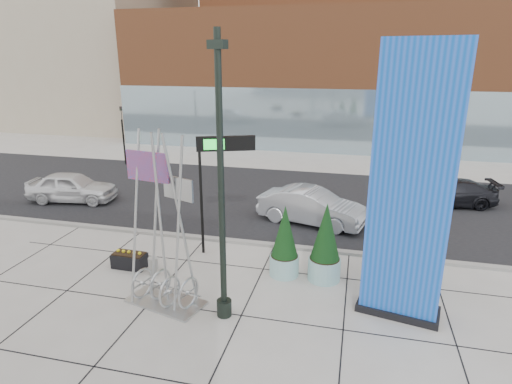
% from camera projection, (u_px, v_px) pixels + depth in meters
% --- Properties ---
extents(ground, '(160.00, 160.00, 0.00)m').
position_uv_depth(ground, '(220.00, 294.00, 13.95)').
color(ground, '#9E9991').
rests_on(ground, ground).
extents(street_asphalt, '(80.00, 12.00, 0.02)m').
position_uv_depth(street_asphalt, '(278.00, 199.00, 23.20)').
color(street_asphalt, black).
rests_on(street_asphalt, ground).
extents(curb_edge, '(80.00, 0.30, 0.12)m').
position_uv_depth(curb_edge, '(250.00, 243.00, 17.63)').
color(curb_edge, gray).
rests_on(curb_edge, ground).
extents(tower_podium, '(34.00, 10.00, 11.00)m').
position_uv_depth(tower_podium, '(327.00, 79.00, 37.04)').
color(tower_podium, brown).
rests_on(tower_podium, ground).
extents(tower_glass_front, '(34.00, 0.60, 5.00)m').
position_uv_depth(tower_glass_front, '(320.00, 121.00, 33.51)').
color(tower_glass_front, '#8CA5B2').
rests_on(tower_glass_front, ground).
extents(blue_pylon, '(2.53, 1.51, 7.88)m').
position_uv_depth(blue_pylon, '(411.00, 193.00, 11.81)').
color(blue_pylon, blue).
rests_on(blue_pylon, ground).
extents(lamp_post, '(0.55, 0.45, 8.10)m').
position_uv_depth(lamp_post, '(222.00, 212.00, 11.81)').
color(lamp_post, black).
rests_on(lamp_post, ground).
extents(public_art_sculpture, '(2.64, 1.78, 5.48)m').
position_uv_depth(public_art_sculpture, '(164.00, 261.00, 13.03)').
color(public_art_sculpture, '#B3B7B8').
rests_on(public_art_sculpture, ground).
extents(concrete_bollard, '(0.33, 0.33, 0.65)m').
position_uv_depth(concrete_bollard, '(153.00, 266.00, 15.10)').
color(concrete_bollard, gray).
rests_on(concrete_bollard, ground).
extents(overhead_street_sign, '(2.10, 0.95, 4.62)m').
position_uv_depth(overhead_street_sign, '(220.00, 156.00, 15.51)').
color(overhead_street_sign, black).
rests_on(overhead_street_sign, ground).
extents(round_planter_east, '(1.00, 1.00, 2.50)m').
position_uv_depth(round_planter_east, '(419.00, 249.00, 14.48)').
color(round_planter_east, '#8EBFBF').
rests_on(round_planter_east, ground).
extents(round_planter_mid, '(1.12, 1.12, 2.80)m').
position_uv_depth(round_planter_mid, '(325.00, 244.00, 14.49)').
color(round_planter_mid, '#8EBFBF').
rests_on(round_planter_mid, ground).
extents(round_planter_west, '(1.04, 1.04, 2.59)m').
position_uv_depth(round_planter_west, '(285.00, 243.00, 14.84)').
color(round_planter_west, '#8EBFBF').
rests_on(round_planter_west, ground).
extents(box_planter_north, '(1.25, 0.65, 0.68)m').
position_uv_depth(box_planter_north, '(130.00, 259.00, 15.63)').
color(box_planter_north, black).
rests_on(box_planter_north, ground).
extents(car_white_west, '(4.80, 2.46, 1.56)m').
position_uv_depth(car_white_west, '(72.00, 187.00, 22.59)').
color(car_white_west, silver).
rests_on(car_white_west, ground).
extents(car_silver_mid, '(5.18, 2.89, 1.62)m').
position_uv_depth(car_silver_mid, '(311.00, 207.00, 19.60)').
color(car_silver_mid, '#B3B5BB').
rests_on(car_silver_mid, ground).
extents(car_dark_east, '(4.85, 2.57, 1.34)m').
position_uv_depth(car_dark_east, '(449.00, 193.00, 22.03)').
color(car_dark_east, black).
rests_on(car_dark_east, ground).
extents(traffic_signal, '(0.15, 0.18, 4.10)m').
position_uv_depth(traffic_signal, '(123.00, 132.00, 29.82)').
color(traffic_signal, black).
rests_on(traffic_signal, ground).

